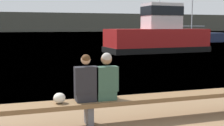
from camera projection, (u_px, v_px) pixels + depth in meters
The scene contains 8 objects.
water_surface at pixel (29, 32), 121.66m from camera, with size 240.00×240.00×0.00m, color #386084.
far_shoreline at pixel (29, 22), 118.21m from camera, with size 600.00×12.00×7.87m, color #4C4C42.
bench_main at pixel (89, 105), 5.65m from camera, with size 7.78×0.49×0.50m.
person_left at pixel (86, 82), 5.58m from camera, with size 0.45×0.39×0.95m.
person_right at pixel (106, 79), 5.69m from camera, with size 0.45×0.40×0.97m.
shopping_bag at pixel (59, 98), 5.46m from camera, with size 0.23×0.22×0.20m.
tugboat_red at pixel (158, 37), 22.32m from camera, with size 8.41×3.67×5.96m.
moored_sailboat at pixel (194, 37), 36.73m from camera, with size 9.09×3.26×8.56m.
Camera 1 is at (-1.11, -2.09, 1.98)m, focal length 45.00 mm.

